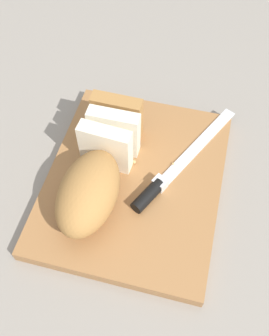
% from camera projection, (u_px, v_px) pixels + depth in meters
% --- Properties ---
extents(ground_plane, '(3.00, 3.00, 0.00)m').
position_uv_depth(ground_plane, '(134.00, 184.00, 0.70)').
color(ground_plane, gray).
extents(cutting_board, '(0.38, 0.32, 0.02)m').
position_uv_depth(cutting_board, '(134.00, 181.00, 0.69)').
color(cutting_board, '#9E6B3D').
rests_on(cutting_board, ground_plane).
extents(bread_loaf, '(0.26, 0.10, 0.09)m').
position_uv_depth(bread_loaf, '(97.00, 171.00, 0.63)').
color(bread_loaf, '#A8753D').
rests_on(bread_loaf, cutting_board).
extents(bread_knife, '(0.28, 0.14, 0.02)m').
position_uv_depth(bread_knife, '(163.00, 181.00, 0.67)').
color(bread_knife, silver).
rests_on(bread_knife, cutting_board).
extents(crumb_near_knife, '(0.01, 0.01, 0.01)m').
position_uv_depth(crumb_near_knife, '(93.00, 177.00, 0.68)').
color(crumb_near_knife, tan).
rests_on(crumb_near_knife, cutting_board).
extents(crumb_near_loaf, '(0.01, 0.01, 0.01)m').
position_uv_depth(crumb_near_loaf, '(134.00, 162.00, 0.69)').
color(crumb_near_loaf, tan).
rests_on(crumb_near_loaf, cutting_board).
extents(crumb_stray_left, '(0.01, 0.01, 0.01)m').
position_uv_depth(crumb_stray_left, '(173.00, 164.00, 0.69)').
color(crumb_stray_left, tan).
rests_on(crumb_stray_left, cutting_board).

